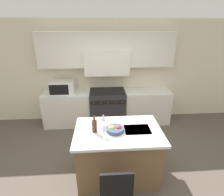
{
  "coord_description": "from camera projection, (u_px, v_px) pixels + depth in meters",
  "views": [
    {
      "loc": [
        -0.17,
        -2.41,
        2.51
      ],
      "look_at": [
        0.05,
        0.82,
        1.18
      ],
      "focal_mm": 28.0,
      "sensor_mm": 36.0,
      "label": 1
    }
  ],
  "objects": [
    {
      "name": "back_cabinetry",
      "position": [
        107.0,
        64.0,
        4.58
      ],
      "size": [
        10.0,
        0.46,
        2.7
      ],
      "color": "beige",
      "rests_on": "ground_plane"
    },
    {
      "name": "fruit_bowl",
      "position": [
        115.0,
        129.0,
        2.82
      ],
      "size": [
        0.29,
        0.29,
        0.11
      ],
      "color": "#384C6B",
      "rests_on": "kitchen_island"
    },
    {
      "name": "wine_bottle",
      "position": [
        94.0,
        126.0,
        2.79
      ],
      "size": [
        0.08,
        0.08,
        0.29
      ],
      "color": "#422314",
      "rests_on": "kitchen_island"
    },
    {
      "name": "wine_glass_far",
      "position": [
        103.0,
        118.0,
        2.96
      ],
      "size": [
        0.08,
        0.08,
        0.22
      ],
      "color": "white",
      "rests_on": "kitchen_island"
    },
    {
      "name": "back_counter",
      "position": [
        108.0,
        107.0,
        4.78
      ],
      "size": [
        3.37,
        0.62,
        0.91
      ],
      "color": "silver",
      "rests_on": "ground_plane"
    },
    {
      "name": "island_chair",
      "position": [
        116.0,
        192.0,
        2.24
      ],
      "size": [
        0.42,
        0.4,
        0.95
      ],
      "color": "black",
      "rests_on": "ground_plane"
    },
    {
      "name": "microwave",
      "position": [
        63.0,
        87.0,
        4.48
      ],
      "size": [
        0.6,
        0.44,
        0.31
      ],
      "color": "silver",
      "rests_on": "back_counter"
    },
    {
      "name": "ground_plane",
      "position": [
        112.0,
        174.0,
        3.19
      ],
      "size": [
        10.0,
        10.0,
        0.0
      ],
      "primitive_type": "plane",
      "color": "brown"
    },
    {
      "name": "kitchen_island",
      "position": [
        118.0,
        153.0,
        3.05
      ],
      "size": [
        1.43,
        0.95,
        0.93
      ],
      "color": "brown",
      "rests_on": "ground_plane"
    },
    {
      "name": "range_stove",
      "position": [
        108.0,
        107.0,
        4.76
      ],
      "size": [
        0.94,
        0.7,
        0.94
      ],
      "color": "#2D2D33",
      "rests_on": "ground_plane"
    },
    {
      "name": "wine_glass_near",
      "position": [
        104.0,
        128.0,
        2.65
      ],
      "size": [
        0.08,
        0.08,
        0.22
      ],
      "color": "white",
      "rests_on": "kitchen_island"
    }
  ]
}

